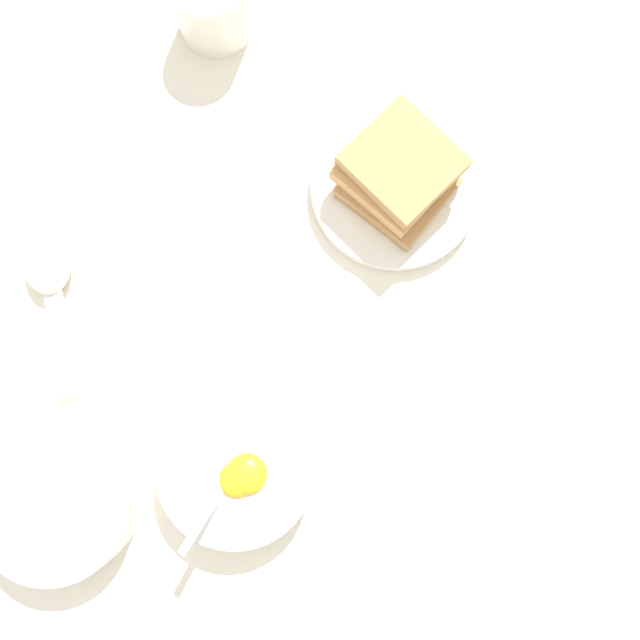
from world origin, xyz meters
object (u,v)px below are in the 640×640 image
congee_bowl (60,503)px  drinking_cup (211,3)px  toast_plate (395,187)px  egg_bowl (238,465)px  toast_sandwich (398,174)px  soup_spoon (49,279)px

congee_bowl → drinking_cup: drinking_cup is taller
toast_plate → congee_bowl: (-0.44, -0.07, 0.02)m
toast_plate → drinking_cup: drinking_cup is taller
congee_bowl → egg_bowl: bearing=-23.4°
toast_plate → toast_sandwich: bearing=158.8°
toast_sandwich → congee_bowl: toast_sandwich is taller
toast_plate → toast_sandwich: toast_sandwich is taller
soup_spoon → toast_sandwich: bearing=-19.6°
toast_sandwich → congee_bowl: size_ratio=0.87×
toast_plate → congee_bowl: 0.45m
congee_bowl → drinking_cup: (0.39, 0.33, 0.01)m
drinking_cup → egg_bowl: bearing=-120.9°
egg_bowl → toast_sandwich: (0.28, 0.14, 0.02)m
drinking_cup → congee_bowl: bearing=-139.9°
egg_bowl → toast_sandwich: bearing=26.0°
toast_plate → congee_bowl: bearing=-170.8°
egg_bowl → congee_bowl: 0.17m
toast_sandwich → drinking_cup: same height
toast_sandwich → toast_plate: bearing=-21.2°
toast_plate → soup_spoon: 0.36m
toast_sandwich → soup_spoon: toast_sandwich is taller
toast_sandwich → congee_bowl: 0.45m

